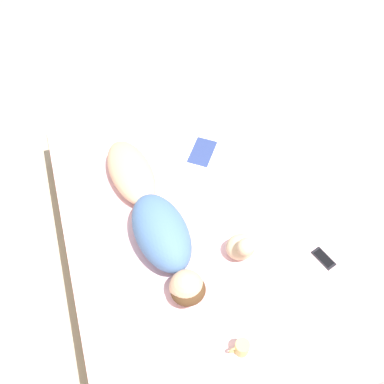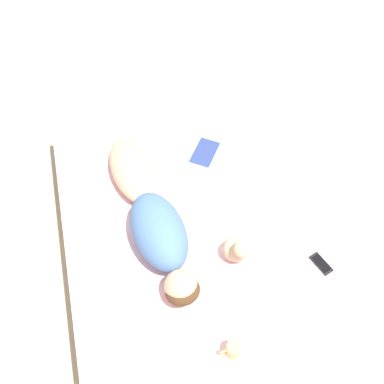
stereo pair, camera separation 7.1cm
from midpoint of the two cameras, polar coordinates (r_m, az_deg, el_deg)
name	(u,v)px [view 2 (the right image)]	position (r m, az deg, el deg)	size (l,w,h in m)	color
ground_plane	(193,260)	(3.03, 0.87, -8.59)	(12.00, 12.00, 0.00)	#B7A88E
bed	(194,242)	(2.82, 0.93, -6.36)	(1.54, 2.26, 0.49)	tan
person	(152,217)	(2.51, -4.26, -3.15)	(0.39, 1.21, 0.24)	tan
open_magazine	(219,157)	(2.90, 4.21, 4.44)	(0.54, 0.51, 0.01)	white
coffee_mug	(233,350)	(2.27, 6.17, -19.31)	(0.10, 0.07, 0.09)	tan
cell_phone	(321,264)	(2.58, 16.84, -8.73)	(0.10, 0.15, 0.01)	black
plush_toy	(238,249)	(2.43, 6.74, -7.21)	(0.16, 0.18, 0.21)	#D1B289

